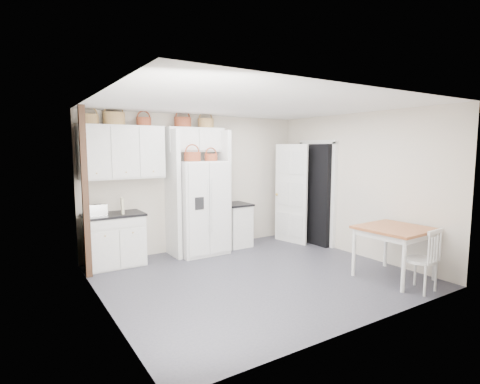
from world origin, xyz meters
TOP-DOWN VIEW (x-y plane):
  - floor at (0.00, 0.00)m, footprint 4.50×4.50m
  - ceiling at (0.00, 0.00)m, footprint 4.50×4.50m
  - wall_back at (0.00, 2.00)m, footprint 4.50×0.00m
  - wall_left at (-2.25, 0.00)m, footprint 0.00×4.00m
  - wall_right at (2.25, 0.00)m, footprint 0.00×4.00m
  - refrigerator at (-0.15, 1.62)m, footprint 0.90×0.72m
  - base_cab_left at (-1.71, 1.70)m, footprint 0.91×0.58m
  - base_cab_right at (0.68, 1.70)m, footprint 0.47×0.57m
  - dining_table at (1.70, -1.20)m, footprint 0.99×0.99m
  - windsor_chair at (1.56, -1.72)m, footprint 0.46×0.42m
  - counter_left at (-1.71, 1.70)m, footprint 0.95×0.62m
  - counter_right at (0.68, 1.70)m, footprint 0.51×0.60m
  - toaster at (-1.98, 1.61)m, footprint 0.28×0.17m
  - cookbook_red at (-1.58, 1.62)m, footprint 0.06×0.15m
  - cookbook_cream at (-1.58, 1.62)m, footprint 0.07×0.18m
  - basket_upper_a at (-2.00, 1.83)m, footprint 0.28×0.28m
  - basket_upper_b at (-1.61, 1.83)m, footprint 0.35×0.35m
  - basket_upper_c at (-1.11, 1.83)m, footprint 0.25×0.25m
  - basket_bridge_a at (-0.38, 1.83)m, footprint 0.32×0.32m
  - basket_bridge_b at (0.09, 1.83)m, footprint 0.31×0.31m
  - basket_fridge_a at (-0.34, 1.52)m, footprint 0.31×0.31m
  - basket_fridge_b at (0.03, 1.52)m, footprint 0.25×0.25m
  - upper_cabinet at (-1.50, 1.83)m, footprint 1.40×0.34m
  - bridge_cabinet at (-0.15, 1.83)m, footprint 1.12×0.34m
  - fridge_panel_left at (-0.66, 1.70)m, footprint 0.08×0.60m
  - fridge_panel_right at (0.36, 1.70)m, footprint 0.08×0.60m
  - trim_post at (-2.20, 1.35)m, footprint 0.09×0.09m
  - doorway_void at (2.16, 1.00)m, footprint 0.18×0.85m
  - door_slab at (1.80, 1.33)m, footprint 0.21×0.79m

SIDE VIEW (x-z plane):
  - floor at x=0.00m, z-range 0.00..0.00m
  - dining_table at x=1.70m, z-range 0.00..0.79m
  - base_cab_right at x=0.68m, z-range 0.00..0.83m
  - base_cab_left at x=-1.71m, z-range 0.00..0.85m
  - windsor_chair at x=1.56m, z-range 0.00..0.87m
  - counter_right at x=0.68m, z-range 0.83..0.87m
  - counter_left at x=-1.71m, z-range 0.85..0.88m
  - refrigerator at x=-0.15m, z-range 0.00..1.74m
  - toaster at x=-1.98m, z-range 0.88..1.07m
  - cookbook_red at x=-1.58m, z-range 0.88..1.10m
  - cookbook_cream at x=-1.58m, z-range 0.88..1.15m
  - doorway_void at x=2.16m, z-range 0.00..2.05m
  - door_slab at x=1.80m, z-range 0.00..2.05m
  - fridge_panel_left at x=-0.66m, z-range 0.00..2.30m
  - fridge_panel_right at x=0.36m, z-range 0.00..2.30m
  - wall_back at x=0.00m, z-range -0.95..3.55m
  - wall_left at x=-2.25m, z-range -0.70..3.30m
  - wall_right at x=2.25m, z-range -0.70..3.30m
  - trim_post at x=-2.20m, z-range 0.00..2.60m
  - basket_fridge_b at x=0.03m, z-range 1.74..1.87m
  - basket_fridge_a at x=-0.34m, z-range 1.74..1.90m
  - upper_cabinet at x=-1.50m, z-range 1.45..2.35m
  - bridge_cabinet at x=-0.15m, z-range 1.90..2.35m
  - basket_upper_c at x=-1.11m, z-range 2.35..2.50m
  - basket_upper_a at x=-2.00m, z-range 2.35..2.51m
  - basket_bridge_b at x=0.09m, z-range 2.35..2.53m
  - basket_bridge_a at x=-0.38m, z-range 2.35..2.53m
  - basket_upper_b at x=-1.61m, z-range 2.35..2.56m
  - ceiling at x=0.00m, z-range 2.60..2.60m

